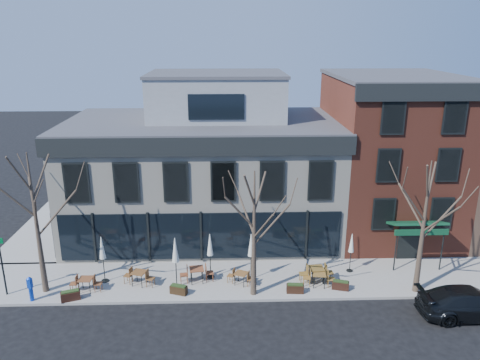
{
  "coord_description": "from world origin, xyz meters",
  "views": [
    {
      "loc": [
        1.5,
        -26.41,
        13.87
      ],
      "look_at": [
        2.46,
        2.0,
        4.83
      ],
      "focal_mm": 35.0,
      "sensor_mm": 36.0,
      "label": 1
    }
  ],
  "objects_px": {
    "parked_sedan": "(470,303)",
    "call_box": "(30,288)",
    "cafe_set_0": "(86,283)",
    "umbrella_0": "(102,250)"
  },
  "relations": [
    {
      "from": "parked_sedan",
      "to": "cafe_set_0",
      "type": "bearing_deg",
      "value": 80.78
    },
    {
      "from": "parked_sedan",
      "to": "umbrella_0",
      "type": "bearing_deg",
      "value": 77.52
    },
    {
      "from": "call_box",
      "to": "cafe_set_0",
      "type": "xyz_separation_m",
      "value": [
        2.65,
        0.88,
        -0.27
      ]
    },
    {
      "from": "parked_sedan",
      "to": "cafe_set_0",
      "type": "relative_size",
      "value": 2.94
    },
    {
      "from": "parked_sedan",
      "to": "cafe_set_0",
      "type": "distance_m",
      "value": 20.29
    },
    {
      "from": "parked_sedan",
      "to": "call_box",
      "type": "relative_size",
      "value": 3.67
    },
    {
      "from": "cafe_set_0",
      "to": "parked_sedan",
      "type": "bearing_deg",
      "value": -8.03
    },
    {
      "from": "cafe_set_0",
      "to": "umbrella_0",
      "type": "height_order",
      "value": "umbrella_0"
    },
    {
      "from": "parked_sedan",
      "to": "umbrella_0",
      "type": "relative_size",
      "value": 1.89
    },
    {
      "from": "call_box",
      "to": "parked_sedan",
      "type": "bearing_deg",
      "value": -4.92
    }
  ]
}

